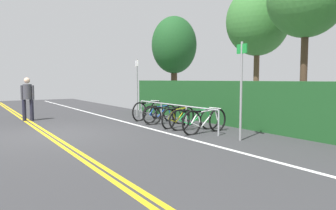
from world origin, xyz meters
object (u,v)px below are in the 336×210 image
(bicycle_5, at_px, (205,121))
(bicycle_1, at_px, (160,113))
(pedestrian, at_px, (27,96))
(sign_post_far, at_px, (241,82))
(sign_post_near, at_px, (137,82))
(bicycle_2, at_px, (167,115))
(bicycle_3, at_px, (178,117))
(tree_near_left, at_px, (174,46))
(bike_rack, at_px, (173,109))
(bicycle_4, at_px, (195,119))
(bicycle_0, at_px, (148,111))
(tree_mid, at_px, (257,22))

(bicycle_5, bearing_deg, bicycle_1, 176.34)
(bicycle_1, distance_m, pedestrian, 5.10)
(pedestrian, height_order, sign_post_far, sign_post_far)
(bicycle_1, distance_m, sign_post_near, 2.29)
(bicycle_2, bearing_deg, sign_post_far, -0.21)
(bicycle_5, distance_m, sign_post_far, 1.82)
(pedestrian, bearing_deg, bicycle_5, 33.97)
(bicycle_3, distance_m, tree_near_left, 6.90)
(bike_rack, relative_size, pedestrian, 2.82)
(bicycle_4, relative_size, pedestrian, 1.01)
(tree_near_left, bearing_deg, bicycle_3, -32.55)
(bicycle_5, bearing_deg, bicycle_0, 178.18)
(tree_near_left, bearing_deg, bicycle_2, -36.65)
(bike_rack, bearing_deg, tree_mid, 89.65)
(bicycle_1, xyz_separation_m, pedestrian, (-2.96, -4.10, 0.63))
(pedestrian, bearing_deg, bicycle_1, 54.17)
(bicycle_1, distance_m, bicycle_5, 2.86)
(bike_rack, relative_size, tree_mid, 0.88)
(bicycle_5, relative_size, tree_near_left, 0.37)
(tree_mid, bearing_deg, bicycle_4, -74.56)
(bicycle_0, bearing_deg, bicycle_1, 5.03)
(sign_post_far, height_order, tree_mid, tree_mid)
(sign_post_far, distance_m, tree_near_left, 8.87)
(bike_rack, bearing_deg, bicycle_4, 2.73)
(pedestrian, distance_m, tree_mid, 9.47)
(sign_post_near, height_order, tree_near_left, tree_near_left)
(bicycle_0, relative_size, bicycle_2, 1.02)
(pedestrian, xyz_separation_m, sign_post_near, (0.98, 4.17, 0.51))
(bicycle_2, distance_m, sign_post_near, 2.91)
(sign_post_far, bearing_deg, bicycle_1, 177.87)
(bicycle_0, distance_m, tree_mid, 5.66)
(bicycle_5, xyz_separation_m, tree_mid, (-1.73, 4.10, 3.54))
(bicycle_4, xyz_separation_m, sign_post_far, (2.03, -0.07, 1.18))
(bicycle_3, xyz_separation_m, tree_mid, (-0.35, 4.10, 3.57))
(bicycle_3, distance_m, bicycle_4, 0.76)
(sign_post_near, bearing_deg, bicycle_0, -6.34)
(bicycle_4, distance_m, bicycle_5, 0.63)
(bike_rack, bearing_deg, bicycle_2, -179.86)
(bicycle_1, height_order, tree_mid, tree_mid)
(bike_rack, distance_m, bicycle_0, 1.88)
(bike_rack, xyz_separation_m, sign_post_near, (-3.08, 0.21, 0.90))
(sign_post_near, height_order, sign_post_far, sign_post_far)
(bike_rack, distance_m, sign_post_far, 3.30)
(bicycle_5, distance_m, pedestrian, 7.04)
(bike_rack, height_order, pedestrian, pedestrian)
(pedestrian, distance_m, sign_post_near, 4.32)
(bicycle_0, height_order, bicycle_2, bicycle_0)
(bike_rack, relative_size, bicycle_5, 2.58)
(sign_post_near, bearing_deg, bicycle_1, -1.95)
(bicycle_3, height_order, sign_post_far, sign_post_far)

